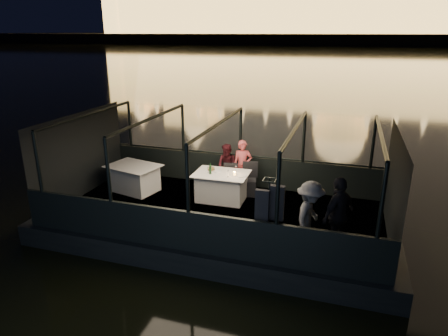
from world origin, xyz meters
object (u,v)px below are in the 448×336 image
(person_woman_coral, at_px, (243,165))
(passenger_dark, at_px, (338,214))
(chair_port_left, at_px, (229,179))
(person_man_maroon, at_px, (227,164))
(wine_bottle, at_px, (210,169))
(chair_port_right, at_px, (248,180))
(coat_stand, at_px, (268,217))
(dining_table_aft, at_px, (134,178))
(passenger_stripe, at_px, (310,214))
(dining_table_central, at_px, (221,186))

(person_woman_coral, distance_m, passenger_dark, 3.85)
(chair_port_left, relative_size, passenger_dark, 0.52)
(person_man_maroon, distance_m, wine_bottle, 1.00)
(passenger_dark, bearing_deg, wine_bottle, -83.57)
(person_woman_coral, relative_size, passenger_dark, 0.89)
(chair_port_right, xyz_separation_m, person_man_maroon, (-0.69, 0.27, 0.30))
(person_man_maroon, height_order, passenger_dark, passenger_dark)
(chair_port_right, distance_m, person_woman_coral, 0.49)
(coat_stand, xyz_separation_m, person_woman_coral, (-1.42, 3.37, -0.15))
(dining_table_aft, relative_size, passenger_stripe, 0.93)
(chair_port_right, height_order, passenger_stripe, passenger_stripe)
(dining_table_central, distance_m, dining_table_aft, 2.59)
(person_man_maroon, bearing_deg, passenger_dark, -26.48)
(dining_table_aft, xyz_separation_m, wine_bottle, (2.32, -0.01, 0.53))
(chair_port_right, distance_m, passenger_dark, 3.48)
(passenger_stripe, bearing_deg, person_woman_coral, 46.01)
(dining_table_central, relative_size, dining_table_aft, 1.01)
(coat_stand, xyz_separation_m, person_man_maroon, (-1.86, 3.34, -0.15))
(wine_bottle, bearing_deg, dining_table_aft, 179.73)
(wine_bottle, bearing_deg, passenger_stripe, -33.90)
(chair_port_right, bearing_deg, coat_stand, -82.89)
(chair_port_right, relative_size, person_woman_coral, 0.62)
(dining_table_central, xyz_separation_m, chair_port_right, (0.61, 0.57, 0.06))
(chair_port_left, bearing_deg, passenger_stripe, -57.67)
(passenger_dark, height_order, wine_bottle, passenger_dark)
(passenger_stripe, bearing_deg, coat_stand, 131.61)
(chair_port_right, relative_size, wine_bottle, 3.01)
(coat_stand, height_order, person_man_maroon, coat_stand)
(person_woman_coral, xyz_separation_m, person_man_maroon, (-0.44, -0.03, 0.00))
(coat_stand, bearing_deg, person_woman_coral, 112.87)
(chair_port_right, height_order, wine_bottle, wine_bottle)
(passenger_stripe, height_order, passenger_dark, passenger_dark)
(person_woman_coral, bearing_deg, chair_port_left, -137.39)
(dining_table_central, relative_size, passenger_dark, 0.88)
(person_man_maroon, bearing_deg, chair_port_right, -7.44)
(person_man_maroon, relative_size, passenger_stripe, 0.86)
(coat_stand, relative_size, person_woman_coral, 1.17)
(person_woman_coral, height_order, person_man_maroon, person_woman_coral)
(chair_port_left, distance_m, chair_port_right, 0.55)
(dining_table_central, xyz_separation_m, wine_bottle, (-0.27, -0.13, 0.53))
(chair_port_left, height_order, chair_port_right, chair_port_right)
(passenger_stripe, bearing_deg, dining_table_aft, 78.59)
(dining_table_aft, bearing_deg, person_woman_coral, 18.59)
(chair_port_right, bearing_deg, passenger_stripe, -66.99)
(chair_port_left, xyz_separation_m, wine_bottle, (-0.34, -0.58, 0.47))
(chair_port_right, distance_m, wine_bottle, 1.21)
(person_woman_coral, bearing_deg, passenger_stripe, -66.38)
(passenger_stripe, height_order, wine_bottle, passenger_stripe)
(passenger_stripe, bearing_deg, wine_bottle, 64.99)
(chair_port_right, height_order, person_man_maroon, person_man_maroon)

